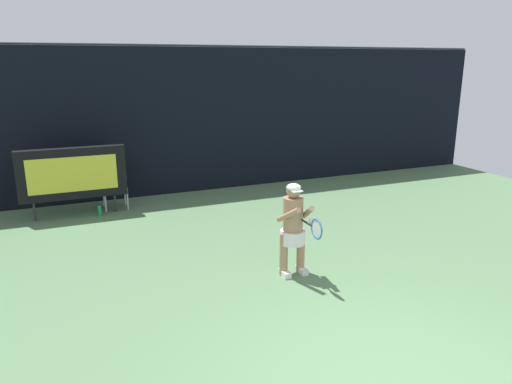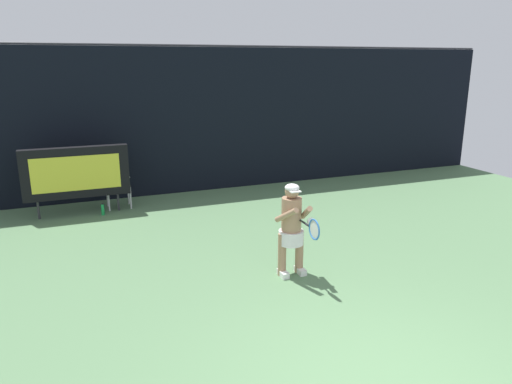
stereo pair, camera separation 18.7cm
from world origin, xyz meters
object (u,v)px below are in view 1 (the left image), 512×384
umpire_chair (114,182)px  water_bottle (100,211)px  tennis_player (293,226)px  tennis_racket (316,229)px  scoreboard (73,174)px

umpire_chair → water_bottle: (-0.40, -0.51, -0.50)m
water_bottle → umpire_chair: bearing=52.2°
tennis_player → tennis_racket: size_ratio=2.45×
water_bottle → tennis_player: bearing=-59.2°
tennis_player → tennis_racket: bearing=-82.4°
umpire_chair → scoreboard: bearing=-161.0°
scoreboard → water_bottle: bearing=-24.8°
umpire_chair → tennis_racket: (2.20, -5.31, 0.31)m
scoreboard → tennis_player: (2.99, -4.45, -0.15)m
scoreboard → tennis_player: size_ratio=1.49×
umpire_chair → tennis_player: tennis_player is taller
tennis_racket → umpire_chair: bearing=132.5°
umpire_chair → tennis_racket: 5.76m
scoreboard → tennis_player: bearing=-56.1°
umpire_chair → water_bottle: size_ratio=4.08×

